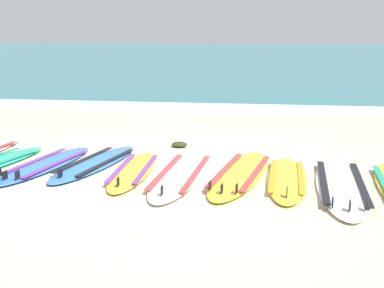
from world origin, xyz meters
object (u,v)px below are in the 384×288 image
at_px(surfboard_2, 46,164).
at_px(surfboard_7, 287,178).
at_px(surfboard_6, 240,173).
at_px(surfboard_5, 181,174).
at_px(surfboard_3, 95,163).
at_px(surfboard_4, 133,170).
at_px(surfboard_8, 341,184).

bearing_deg(surfboard_2, surfboard_7, -3.37).
bearing_deg(surfboard_2, surfboard_6, -1.26).
height_order(surfboard_5, surfboard_6, same).
bearing_deg(surfboard_2, surfboard_3, 13.51).
bearing_deg(surfboard_4, surfboard_6, 2.24).
bearing_deg(surfboard_5, surfboard_4, 173.12).
bearing_deg(surfboard_5, surfboard_7, -0.01).
xyz_separation_m(surfboard_2, surfboard_3, (0.71, 0.17, -0.00)).
distance_m(surfboard_5, surfboard_7, 1.44).
height_order(surfboard_7, surfboard_8, same).
distance_m(surfboard_5, surfboard_8, 2.14).
xyz_separation_m(surfboard_5, surfboard_7, (1.44, -0.00, 0.00)).
relative_size(surfboard_3, surfboard_8, 0.86).
distance_m(surfboard_4, surfboard_5, 0.70).
bearing_deg(surfboard_8, surfboard_6, 166.62).
height_order(surfboard_3, surfboard_6, same).
bearing_deg(surfboard_8, surfboard_2, 174.88).
xyz_separation_m(surfboard_2, surfboard_5, (2.06, -0.21, -0.00)).
bearing_deg(surfboard_5, surfboard_2, 174.29).
relative_size(surfboard_5, surfboard_8, 0.94).
height_order(surfboard_4, surfboard_5, same).
relative_size(surfboard_5, surfboard_6, 0.98).
xyz_separation_m(surfboard_2, surfboard_6, (2.88, -0.06, -0.00)).
distance_m(surfboard_4, surfboard_8, 2.84).
bearing_deg(surfboard_3, surfboard_7, -7.66).
xyz_separation_m(surfboard_2, surfboard_7, (3.51, -0.21, -0.00)).
relative_size(surfboard_2, surfboard_6, 0.89).
bearing_deg(surfboard_2, surfboard_8, -5.12).
distance_m(surfboard_4, surfboard_6, 1.51).
height_order(surfboard_3, surfboard_8, same).
distance_m(surfboard_6, surfboard_8, 1.35).
bearing_deg(surfboard_3, surfboard_5, -15.51).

